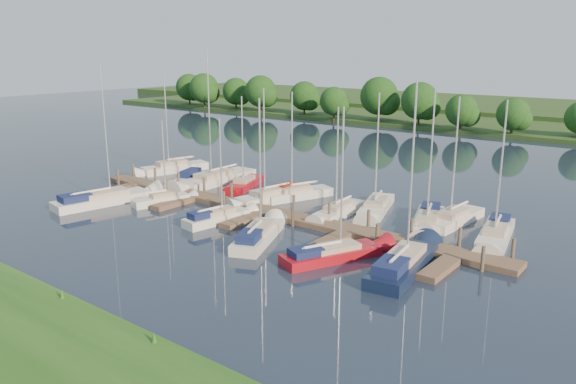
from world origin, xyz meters
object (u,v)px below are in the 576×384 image
Objects in this scene: sailboat_n_0 at (172,170)px; motorboat at (190,179)px; dock at (262,214)px; sailboat_n_5 at (294,196)px; sailboat_s_2 at (218,218)px.

motorboat is at bearing 174.73° from sailboat_n_0.
sailboat_n_0 is (-18.45, 6.57, 0.09)m from dock.
dock is at bearing 176.83° from sailboat_n_0.
sailboat_n_5 is (-1.13, 5.87, 0.08)m from dock.
sailboat_s_2 is (16.88, -9.91, 0.04)m from sailboat_n_0.
sailboat_n_0 is 17.34m from sailboat_n_5.
sailboat_n_5 is at bearing 100.86° from dock.
sailboat_n_0 is 5.61m from motorboat.
sailboat_n_5 reaches higher than motorboat.
sailboat_s_2 is at bearing -115.30° from dock.
sailboat_n_0 reaches higher than sailboat_n_5.
motorboat is 0.61× the size of sailboat_s_2.
sailboat_n_5 reaches higher than dock.
sailboat_n_5 is 1.18× the size of sailboat_s_2.
sailboat_s_2 is (11.67, -7.83, -0.02)m from motorboat.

